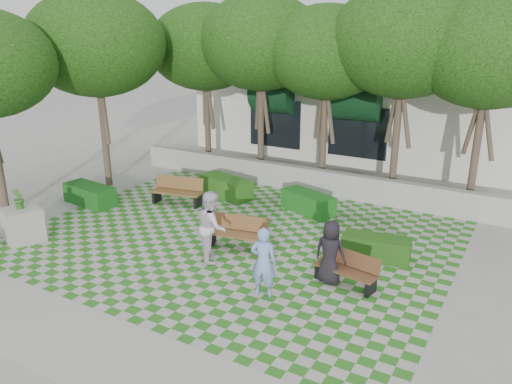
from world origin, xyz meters
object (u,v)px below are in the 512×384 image
Objects in this scene: hedge_west at (90,195)px; person_blue at (263,262)px; bench_mid at (237,233)px; hedge_midright at (308,203)px; hedge_east at (376,248)px; bench_east at (347,269)px; person_dark at (330,252)px; hedge_midleft at (226,187)px; bench_west at (178,191)px; planter_back at (23,223)px; person_white at (212,226)px.

hedge_west is 8.60m from person_blue.
bench_mid is 3.59m from hedge_midright.
hedge_east is 3.79m from hedge_midright.
bench_east reaches higher than hedge_midright.
person_dark is at bearing -21.94° from bench_mid.
bench_mid is 0.88× the size of hedge_midleft.
hedge_west is at bearing -4.93° from person_dark.
hedge_east is (7.29, -0.78, -0.14)m from bench_west.
bench_west is 7.21m from person_dark.
bench_mid is 1.12× the size of planter_back.
hedge_midleft is 6.84m from planter_back.
planter_back is 8.85m from person_dark.
person_blue reaches higher than bench_east.
hedge_west is at bearing -27.93° from person_blue.
person_dark is at bearing -35.78° from hedge_midleft.
bench_west reaches higher than bench_mid.
person_dark is 0.84× the size of person_white.
hedge_midleft reaches higher than hedge_east.
bench_west is at bearing 171.66° from bench_east.
bench_east is at bearing -163.89° from person_dark.
person_white reaches higher than planter_back.
planter_back reaches higher than bench_west.
bench_mid is 0.94× the size of hedge_midright.
hedge_east is at bearing -37.19° from hedge_midright.
person_white reaches higher than hedge_midleft.
person_blue is at bearing -124.65° from bench_east.
hedge_midright is at bearing 142.81° from hedge_east.
hedge_west is (-6.34, 0.46, -0.09)m from bench_mid.
person_dark is at bearing -107.62° from hedge_east.
bench_mid is at bearing -56.96° from person_blue.
bench_west reaches higher than hedge_midright.
bench_mid is 2.73m from person_blue.
hedge_east is 6.66m from hedge_midleft.
hedge_west is 1.18× the size of person_blue.
bench_west is 1.18× the size of person_dark.
hedge_east is at bearing -129.52° from person_blue.
hedge_midleft reaches higher than hedge_midright.
hedge_west is at bearing 40.70° from person_white.
hedge_midleft is at bearing 43.79° from bench_west.
person_blue is at bearing -76.06° from hedge_midright.
bench_west is at bearing 30.96° from hedge_west.
person_white is (6.17, -1.41, 0.60)m from hedge_west.
person_dark is at bearing -32.91° from bench_west.
bench_west is at bearing -160.49° from hedge_midright.
bench_mid is 1.13× the size of person_dark.
hedge_midleft is at bearing 39.99° from hedge_west.
hedge_midright is 1.19× the size of planter_back.
bench_mid is at bearing 25.47° from planter_back.
bench_mid is (-3.39, 0.48, 0.04)m from bench_east.
person_dark reaches higher than bench_mid.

